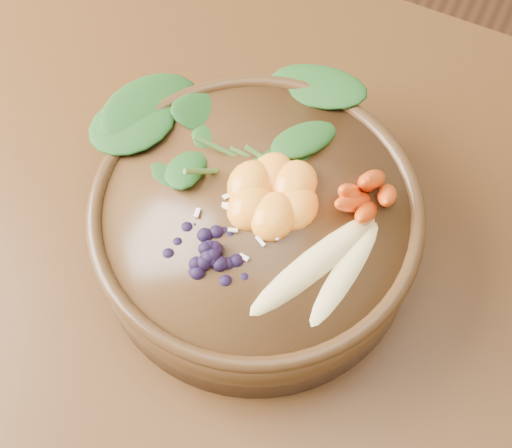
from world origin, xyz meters
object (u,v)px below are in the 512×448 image
at_px(carrot_cluster, 368,166).
at_px(mandarin_cluster, 273,187).
at_px(kale_heap, 270,122).
at_px(banana_halves, 331,261).
at_px(blueberry_pile, 205,242).
at_px(stoneware_bowl, 256,229).
at_px(dining_table, 408,379).

bearing_deg(carrot_cluster, mandarin_cluster, -129.81).
distance_m(kale_heap, mandarin_cluster, 0.07).
relative_size(banana_halves, blueberry_pile, 1.15).
height_order(kale_heap, mandarin_cluster, kale_heap).
height_order(stoneware_bowl, kale_heap, kale_heap).
xyz_separation_m(kale_heap, blueberry_pile, (0.00, -0.15, -0.00)).
relative_size(stoneware_bowl, banana_halves, 1.89).
xyz_separation_m(kale_heap, mandarin_cluster, (0.03, -0.06, -0.01)).
relative_size(carrot_cluster, blueberry_pile, 0.60).
relative_size(kale_heap, blueberry_pile, 1.42).
relative_size(dining_table, blueberry_pile, 10.53).
relative_size(stoneware_bowl, blueberry_pile, 2.16).
distance_m(stoneware_bowl, banana_halves, 0.11).
relative_size(mandarin_cluster, blueberry_pile, 0.69).
distance_m(stoneware_bowl, kale_heap, 0.11).
bearing_deg(blueberry_pile, stoneware_bowl, 72.14).
bearing_deg(banana_halves, carrot_cluster, 113.06).
xyz_separation_m(stoneware_bowl, kale_heap, (-0.02, 0.08, 0.07)).
bearing_deg(mandarin_cluster, kale_heap, 117.50).
distance_m(dining_table, carrot_cluster, 0.27).
distance_m(carrot_cluster, blueberry_pile, 0.17).
distance_m(dining_table, stoneware_bowl, 0.25).
height_order(stoneware_bowl, mandarin_cluster, mandarin_cluster).
height_order(carrot_cluster, banana_halves, carrot_cluster).
distance_m(banana_halves, mandarin_cluster, 0.09).
bearing_deg(dining_table, kale_heap, 153.52).
xyz_separation_m(banana_halves, mandarin_cluster, (-0.08, 0.05, 0.00)).
bearing_deg(stoneware_bowl, banana_halves, -17.97).
bearing_deg(blueberry_pile, banana_halves, 17.77).
bearing_deg(carrot_cluster, stoneware_bowl, -123.69).
relative_size(banana_halves, mandarin_cluster, 1.67).
distance_m(mandarin_cluster, blueberry_pile, 0.09).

